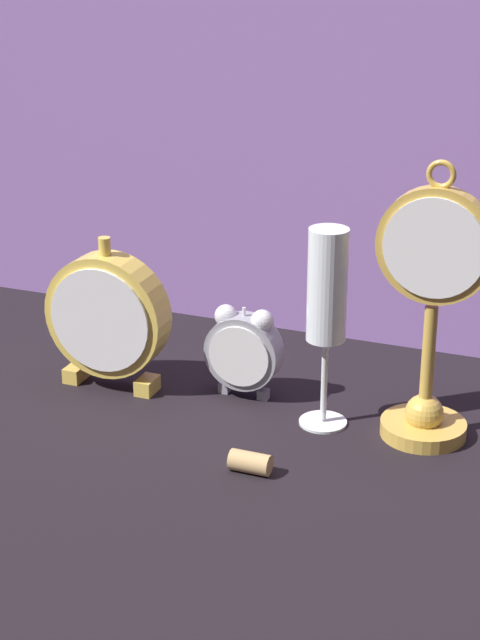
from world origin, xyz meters
TOP-DOWN VIEW (x-y plane):
  - ground_plane at (0.00, 0.00)m, footprint 4.00×4.00m
  - fabric_backdrop_drape at (0.00, 0.33)m, footprint 1.47×0.01m
  - pocket_watch_on_stand at (0.21, 0.09)m, footprint 0.12×0.09m
  - alarm_clock_twin_bell at (-0.01, 0.11)m, footprint 0.09×0.03m
  - mantel_clock_silver at (-0.16, 0.07)m, footprint 0.15×0.04m
  - champagne_flute at (0.10, 0.08)m, footprint 0.05×0.05m
  - wine_cork at (0.06, -0.05)m, footprint 0.04×0.02m

SIDE VIEW (x-z plane):
  - ground_plane at x=0.00m, z-range 0.00..0.00m
  - wine_cork at x=0.06m, z-range 0.00..0.02m
  - alarm_clock_twin_bell at x=-0.01m, z-range 0.01..0.12m
  - mantel_clock_silver at x=-0.16m, z-range 0.00..0.18m
  - pocket_watch_on_stand at x=0.21m, z-range -0.02..0.28m
  - champagne_flute at x=0.10m, z-range 0.03..0.26m
  - fabric_backdrop_drape at x=0.00m, z-range 0.00..0.61m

